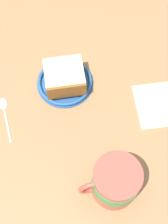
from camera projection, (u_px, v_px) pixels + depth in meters
ground_plane at (78, 114)px, 75.00cm from camera, size 115.97×115.97×3.78cm
small_plate at (65, 82)px, 75.80cm from camera, size 13.17×13.17×1.42cm
cake_slice at (65, 77)px, 73.47cm from camera, size 11.79×11.62×4.95cm
tea_mug at (115, 181)px, 60.56cm from camera, size 10.86×9.13×10.44cm
teaspoon at (4, 110)px, 73.04cm from camera, size 7.80×9.93×0.80cm
folded_napkin at (159, 104)px, 73.68cm from camera, size 14.41×14.77×0.60cm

